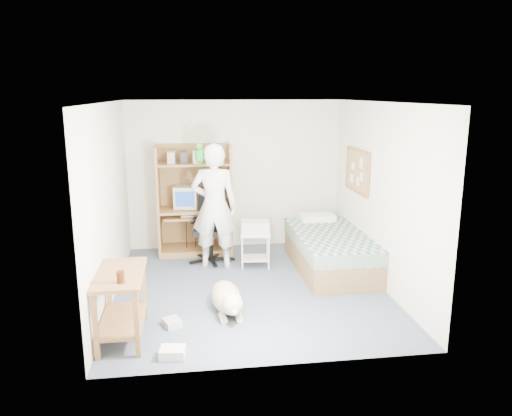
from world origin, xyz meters
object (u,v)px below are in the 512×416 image
at_px(office_chair, 212,235).
at_px(printer_cart, 255,244).
at_px(bed, 330,250).
at_px(person, 214,206).
at_px(computer_hutch, 195,204).
at_px(side_desk, 121,295).
at_px(dog, 227,298).

distance_m(office_chair, printer_cart, 0.76).
bearing_deg(bed, person, 168.82).
height_order(person, printer_cart, person).
height_order(computer_hutch, bed, computer_hutch).
distance_m(side_desk, dog, 1.32).
relative_size(bed, dog, 1.84).
relative_size(person, dog, 1.73).
distance_m(bed, side_desk, 3.39).
relative_size(bed, side_desk, 2.02).
bearing_deg(computer_hutch, side_desk, -106.14).
bearing_deg(side_desk, office_chair, 66.02).
relative_size(computer_hutch, person, 0.95).
bearing_deg(computer_hutch, office_chair, -62.36).
xyz_separation_m(computer_hutch, side_desk, (-0.85, -2.94, -0.33)).
distance_m(dog, printer_cart, 1.68).
xyz_separation_m(side_desk, office_chair, (1.10, 2.47, -0.09)).
relative_size(computer_hutch, printer_cart, 3.30).
xyz_separation_m(computer_hutch, printer_cart, (0.89, -0.87, -0.46)).
xyz_separation_m(bed, printer_cart, (-1.11, 0.25, 0.07)).
xyz_separation_m(side_desk, dog, (1.18, 0.49, -0.31)).
relative_size(office_chair, dog, 1.04).
height_order(bed, dog, bed).
distance_m(computer_hutch, dog, 2.55).
relative_size(bed, office_chair, 1.77).
bearing_deg(person, dog, 102.63).
distance_m(computer_hutch, person, 0.84).
relative_size(computer_hutch, bed, 0.89).
bearing_deg(computer_hutch, dog, -82.32).
distance_m(computer_hutch, office_chair, 0.67).
bearing_deg(dog, printer_cart, 65.23).
xyz_separation_m(computer_hutch, bed, (2.00, -1.12, -0.53)).
xyz_separation_m(dog, printer_cart, (0.56, 1.57, 0.18)).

